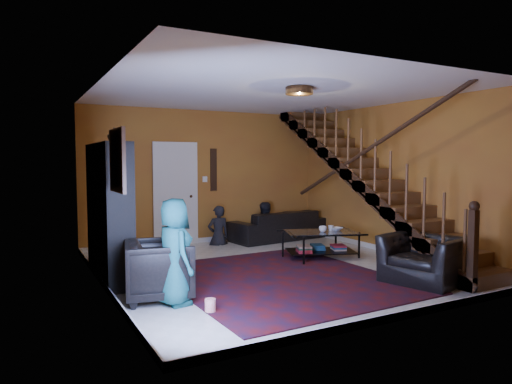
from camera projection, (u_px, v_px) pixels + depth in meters
floor at (271, 269)px, 7.38m from camera, size 5.50×5.50×0.00m
room at (166, 258)px, 7.93m from camera, size 5.50×5.50×5.50m
staircase at (372, 180)px, 8.28m from camera, size 0.95×5.02×3.18m
bookshelf at (109, 214)px, 6.71m from camera, size 0.35×1.80×2.00m
door at (176, 196)px, 9.38m from camera, size 0.82×0.05×2.05m
framed_picture at (117, 160)px, 5.26m from camera, size 0.04×0.74×0.74m
wall_hanging at (214, 170)px, 9.75m from camera, size 0.14×0.03×0.90m
ceiling_fixture at (299, 91)px, 6.49m from camera, size 0.40×0.40×0.10m
rug at (280, 278)px, 6.73m from camera, size 3.20×3.63×0.02m
sofa at (278, 225)px, 10.09m from camera, size 2.26×1.11×0.63m
armchair_left at (160, 270)px, 5.73m from camera, size 0.98×0.96×0.76m
armchair_right at (423, 259)px, 6.51m from camera, size 1.16×1.25×0.67m
person_adult_a at (218, 236)px, 9.48m from camera, size 0.48×0.33×1.26m
person_adult_b at (264, 231)px, 9.98m from camera, size 0.69×0.57×1.29m
person_child at (174, 252)px, 5.50m from camera, size 0.48×0.68×1.30m
coffee_table at (321, 243)px, 8.17m from camera, size 1.43×1.13×0.48m
cup_a at (323, 229)px, 8.11m from camera, size 0.18×0.18×0.11m
cup_b at (331, 228)px, 8.26m from camera, size 0.12×0.12×0.09m
bowl at (336, 229)px, 8.29m from camera, size 0.28×0.28×0.06m
vase at (114, 135)px, 6.19m from camera, size 0.18×0.18×0.19m
popcorn_bucket at (210, 305)px, 5.23m from camera, size 0.15×0.15×0.14m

